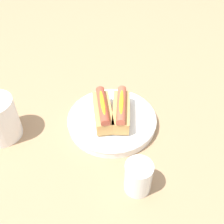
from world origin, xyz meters
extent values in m
plane|color=#9E7A56|center=(0.00, 0.00, 0.00)|extent=(2.40, 2.40, 0.00)
cylinder|color=white|center=(0.03, 0.02, 0.01)|extent=(0.27, 0.27, 0.02)
torus|color=white|center=(0.03, 0.02, 0.02)|extent=(0.27, 0.27, 0.01)
cube|color=tan|center=(0.02, -0.01, 0.05)|extent=(0.16, 0.09, 0.04)
cylinder|color=#BC563D|center=(0.02, -0.01, 0.08)|extent=(0.15, 0.07, 0.03)
ellipsoid|color=gold|center=(0.02, -0.01, 0.09)|extent=(0.11, 0.04, 0.01)
cube|color=tan|center=(0.03, 0.04, 0.05)|extent=(0.15, 0.07, 0.04)
cylinder|color=#A84733|center=(0.03, 0.04, 0.08)|extent=(0.15, 0.04, 0.03)
ellipsoid|color=gold|center=(0.03, 0.04, 0.09)|extent=(0.11, 0.03, 0.01)
cylinder|color=white|center=(-0.20, 0.01, 0.04)|extent=(0.07, 0.07, 0.09)
cylinder|color=silver|center=(-0.20, 0.01, 0.03)|extent=(0.06, 0.06, 0.05)
camera|label=1|loc=(-0.54, 0.16, 0.61)|focal=43.32mm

